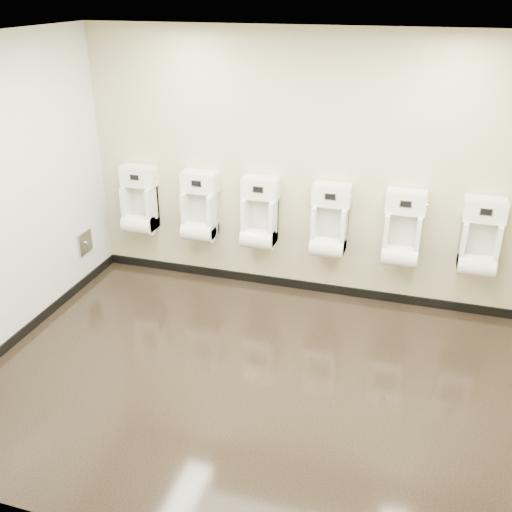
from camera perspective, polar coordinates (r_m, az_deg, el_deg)
The scene contains 13 objects.
ground at distance 5.10m, azimuth 1.08°, elevation -12.49°, with size 5.00×3.50×0.00m, color black.
ceiling at distance 4.03m, azimuth 1.42°, elevation 20.65°, with size 5.00×3.50×0.00m, color white.
back_wall at distance 5.98m, azimuth 5.78°, elevation 8.50°, with size 5.00×0.02×2.80m, color #BBB58B.
front_wall at distance 2.95m, azimuth -8.12°, elevation -11.07°, with size 5.00×0.02×2.80m, color #BBB58B.
skirting_back at distance 6.50m, azimuth 5.24°, elevation -2.98°, with size 5.00×0.02×0.10m, color black.
skirting_left at distance 6.10m, azimuth -22.23°, elevation -7.05°, with size 0.02×3.50×0.10m, color black.
access_panel at distance 6.73m, azimuth -16.75°, elevation 1.30°, with size 0.04×0.25×0.25m.
urinal_0 at distance 6.68m, azimuth -11.58°, elevation 5.03°, with size 0.41×0.30×0.76m.
urinal_1 at distance 6.38m, azimuth -5.67°, elevation 4.45°, with size 0.41×0.30×0.76m.
urinal_2 at distance 6.16m, azimuth 0.35°, elevation 3.80°, with size 0.41×0.30×0.76m.
urinal_3 at distance 6.01m, azimuth 7.34°, elevation 2.99°, with size 0.41×0.30×0.76m.
urinal_4 at distance 5.95m, azimuth 14.41°, elevation 2.13°, with size 0.41×0.30×0.76m.
urinal_5 at distance 5.98m, azimuth 21.47°, elevation 1.24°, with size 0.41×0.30×0.76m.
Camera 1 is at (1.06, -3.87, 3.15)m, focal length 40.00 mm.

